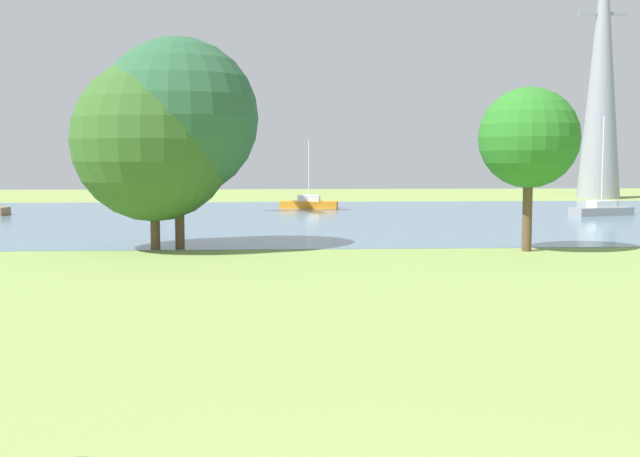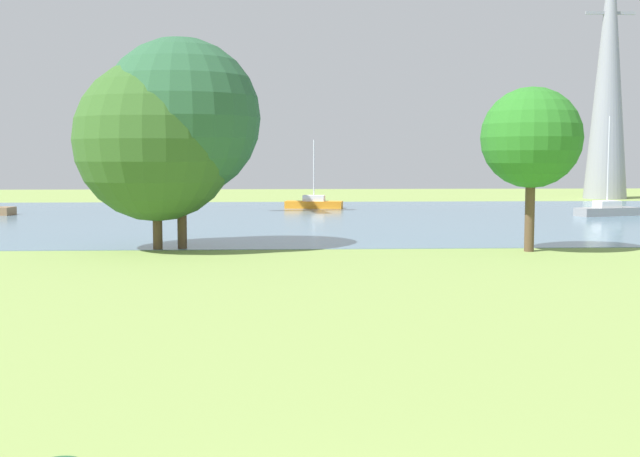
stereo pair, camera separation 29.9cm
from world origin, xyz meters
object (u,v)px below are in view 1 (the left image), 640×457
tree_mid_shore (529,138)px  electricity_pylon (602,65)px  tree_west_far (154,140)px  sailboat_gray (601,209)px  tree_east_far (178,118)px  sailboat_orange (309,203)px

tree_mid_shore → electricity_pylon: size_ratio=0.27×
tree_west_far → electricity_pylon: (39.73, 44.85, 8.78)m
sailboat_gray → tree_mid_shore: bearing=-120.2°
tree_east_far → tree_mid_shore: tree_east_far is taller
tree_west_far → tree_east_far: tree_east_far is taller
sailboat_gray → tree_mid_shore: (-12.63, -21.68, 4.69)m
tree_mid_shore → tree_west_far: bearing=174.8°
sailboat_gray → electricity_pylon: (10.03, 24.72, 13.38)m
sailboat_gray → tree_west_far: 36.18m
tree_west_far → electricity_pylon: 60.56m
sailboat_gray → sailboat_orange: (-21.19, 9.76, -0.02)m
tree_mid_shore → electricity_pylon: (22.66, 46.39, 8.69)m
sailboat_gray → electricity_pylon: electricity_pylon is taller
sailboat_orange → tree_mid_shore: tree_mid_shore is taller
sailboat_orange → tree_east_far: bearing=-104.1°
tree_west_far → tree_mid_shore: (17.08, -1.54, 0.08)m
tree_mid_shore → sailboat_orange: bearing=105.2°
tree_mid_shore → sailboat_gray: bearing=59.8°
electricity_pylon → sailboat_orange: bearing=-154.4°
electricity_pylon → sailboat_gray: bearing=-112.1°
sailboat_gray → tree_east_far: bearing=-145.3°
tree_east_far → tree_west_far: bearing=-163.3°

